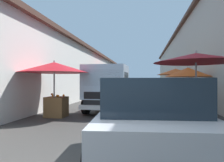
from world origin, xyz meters
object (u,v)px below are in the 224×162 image
hatchback_car (148,116)px  vendor_by_crates (112,95)px  fruit_stall_far_right (175,75)px  parked_scooter (107,93)px  delivery_truck (109,89)px  fruit_stall_near_right (54,72)px  fruit_stall_far_left (188,78)px  fruit_stall_near_left (196,67)px  fruit_stall_mid_lane (111,77)px

hatchback_car → vendor_by_crates: size_ratio=2.62×
fruit_stall_far_right → parked_scooter: size_ratio=1.52×
hatchback_car → delivery_truck: 5.39m
fruit_stall_near_right → fruit_stall_far_right: size_ratio=1.08×
delivery_truck → vendor_by_crates: delivery_truck is taller
fruit_stall_far_left → parked_scooter: 8.50m
parked_scooter → fruit_stall_far_left: bearing=-140.9°
fruit_stall_near_left → fruit_stall_near_right: 5.17m
fruit_stall_near_right → fruit_stall_mid_lane: bearing=-1.2°
fruit_stall_near_right → parked_scooter: fruit_stall_near_right is taller
fruit_stall_far_right → delivery_truck: 6.67m
fruit_stall_near_right → fruit_stall_far_right: (7.08, -5.61, 0.10)m
fruit_stall_far_left → delivery_truck: fruit_stall_far_left is taller
fruit_stall_far_left → vendor_by_crates: (-2.67, 3.40, -0.71)m
fruit_stall_near_right → vendor_by_crates: 2.44m
fruit_stall_near_right → fruit_stall_far_left: bearing=-61.8°
fruit_stall_far_right → fruit_stall_far_left: bearing=-179.5°
fruit_stall_far_right → fruit_stall_mid_lane: bearing=48.0°
fruit_stall_far_right → fruit_stall_far_left: (-4.06, -0.04, -0.28)m
fruit_stall_near_right → fruit_stall_far_left: size_ratio=1.22×
fruit_stall_far_left → parked_scooter: bearing=39.1°
parked_scooter → vendor_by_crates: bearing=-168.3°
parked_scooter → delivery_truck: bearing=-168.8°
fruit_stall_far_right → hatchback_car: (-10.62, 2.03, -1.13)m
fruit_stall_near_left → vendor_by_crates: bearing=68.3°
fruit_stall_mid_lane → delivery_truck: bearing=-170.8°
fruit_stall_near_left → fruit_stall_mid_lane: fruit_stall_near_left is taller
hatchback_car → parked_scooter: (13.11, 3.23, -0.29)m
fruit_stall_far_right → fruit_stall_near_left: bearing=176.3°
fruit_stall_mid_lane → vendor_by_crates: (-11.57, -2.00, -0.92)m
fruit_stall_near_right → parked_scooter: (9.56, -0.34, -1.31)m
fruit_stall_near_left → parked_scooter: size_ratio=1.57×
fruit_stall_near_left → delivery_truck: size_ratio=0.53×
fruit_stall_near_right → hatchback_car: 5.14m
fruit_stall_near_right → fruit_stall_mid_lane: 11.92m
hatchback_car → fruit_stall_near_right: bearing=45.2°
fruit_stall_near_left → delivery_truck: 4.05m
hatchback_car → vendor_by_crates: vendor_by_crates is taller
fruit_stall_mid_lane → delivery_truck: fruit_stall_mid_lane is taller
fruit_stall_far_right → vendor_by_crates: size_ratio=1.67×
fruit_stall_far_left → vendor_by_crates: fruit_stall_far_left is taller
fruit_stall_near_left → fruit_stall_far_right: fruit_stall_near_left is taller
fruit_stall_near_left → fruit_stall_far_left: size_ratio=1.18×
fruit_stall_near_left → fruit_stall_near_right: (0.79, 5.11, -0.11)m
fruit_stall_near_right → delivery_truck: 2.59m
fruit_stall_far_right → fruit_stall_near_right: bearing=141.6°
fruit_stall_far_right → delivery_truck: (-5.50, 3.68, -0.83)m
hatchback_car → delivery_truck: (5.12, 1.65, 0.30)m
fruit_stall_near_right → fruit_stall_far_left: fruit_stall_near_right is taller
fruit_stall_near_right → fruit_stall_mid_lane: (11.92, -0.24, 0.03)m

